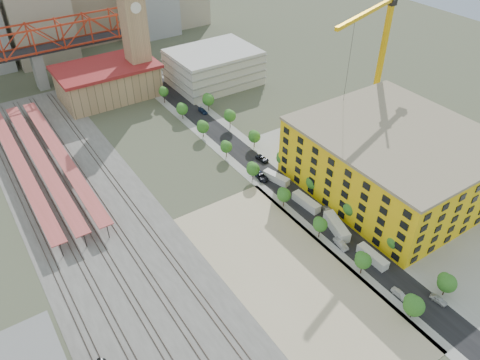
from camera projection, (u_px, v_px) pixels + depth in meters
ground at (233, 201)px, 133.78m from camera, size 400.00×400.00×0.00m
ballast_strip at (90, 213)px, 129.49m from camera, size 36.00×165.00×0.06m
dirt_lot at (290, 276)px, 110.98m from camera, size 28.00×67.00×0.06m
street_asphalt at (249, 159)px, 150.86m from camera, size 12.00×170.00×0.06m
sidewalk_west at (235, 164)px, 148.43m from camera, size 3.00×170.00×0.04m
sidewalk_east at (263, 154)px, 153.30m from camera, size 3.00×170.00×0.04m
construction_pad at (394, 183)px, 140.36m from camera, size 50.00×90.00×0.06m
rail_tracks at (83, 215)px, 128.62m from camera, size 26.56×160.00×0.18m
platform_canopies at (41, 160)px, 143.25m from camera, size 16.00×80.00×4.12m
station_hall at (108, 81)px, 182.28m from camera, size 38.00×24.00×13.10m
clock_tower at (133, 20)px, 173.51m from camera, size 12.00×12.00×52.00m
parking_garage at (214, 67)px, 192.24m from camera, size 34.00×26.00×14.00m
truss_bridge at (32, 43)px, 181.46m from camera, size 94.00×9.60×25.60m
construction_building at (394, 161)px, 133.41m from camera, size 44.60×50.60×18.80m
street_trees at (267, 174)px, 144.21m from camera, size 15.40×124.40×8.00m
distant_hills at (105, 87)px, 374.94m from camera, size 647.00×264.00×227.00m
tower_crane at (381, 40)px, 148.76m from camera, size 45.87×16.34×50.91m
site_trailer_a at (373, 257)px, 114.50m from camera, size 2.30×8.73×2.39m
site_trailer_b at (337, 227)px, 122.91m from camera, size 5.52×10.80×2.86m
site_trailer_c at (306, 202)px, 131.22m from camera, size 3.04×9.43×2.54m
site_trailer_d at (276, 178)px, 140.54m from camera, size 4.31×8.95×2.37m
car_0 at (400, 294)px, 105.96m from camera, size 1.74×4.21×1.43m
car_1 at (341, 244)px, 118.65m from camera, size 2.37×5.05×1.60m
car_2 at (261, 177)px, 141.76m from camera, size 3.26×5.82×1.54m
car_3 at (258, 174)px, 142.86m from camera, size 2.58×5.67×1.61m
car_4 at (439, 300)px, 104.66m from camera, size 2.04×4.14×1.36m
car_5 at (328, 211)px, 129.02m from camera, size 2.09×4.34×1.37m
car_6 at (262, 159)px, 149.73m from camera, size 2.75×5.02×1.33m
car_7 at (203, 111)px, 175.16m from camera, size 2.00×4.76×1.37m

